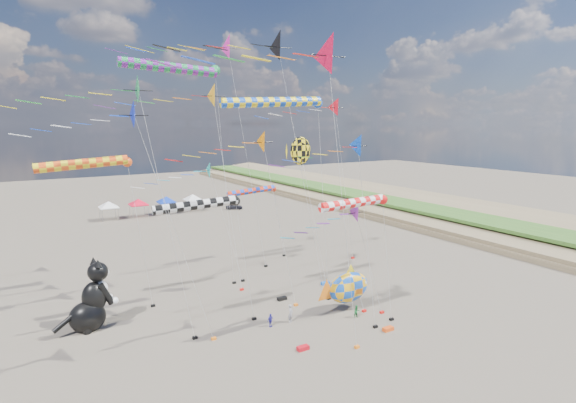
% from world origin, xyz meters
% --- Properties ---
extents(ground, '(260.00, 260.00, 0.00)m').
position_xyz_m(ground, '(0.00, 0.00, 0.00)').
color(ground, '#50473B').
rests_on(ground, ground).
extents(delta_kite_0, '(10.84, 2.00, 18.00)m').
position_xyz_m(delta_kite_0, '(-12.40, 9.87, 16.67)').
color(delta_kite_0, '#0D22B6').
rests_on(delta_kite_0, ground).
extents(delta_kite_1, '(16.71, 2.89, 24.39)m').
position_xyz_m(delta_kite_1, '(0.09, 13.37, 22.68)').
color(delta_kite_1, black).
rests_on(delta_kite_1, ground).
extents(delta_kite_2, '(15.25, 2.80, 25.54)m').
position_xyz_m(delta_kite_2, '(-0.12, 23.49, 23.87)').
color(delta_kite_2, '#F522A8').
rests_on(delta_kite_2, ground).
extents(delta_kite_3, '(10.26, 1.82, 12.91)m').
position_xyz_m(delta_kite_3, '(-4.05, 20.44, 11.61)').
color(delta_kite_3, '#1AB7AC').
rests_on(delta_kite_3, ground).
extents(delta_kite_4, '(12.23, 2.49, 20.25)m').
position_xyz_m(delta_kite_4, '(-4.32, 18.17, 18.71)').
color(delta_kite_4, '#F2A819').
rests_on(delta_kite_4, ground).
extents(delta_kite_5, '(9.64, 1.67, 10.27)m').
position_xyz_m(delta_kite_5, '(2.95, 6.79, 9.01)').
color(delta_kite_5, '#83218E').
rests_on(delta_kite_5, ground).
extents(delta_kite_6, '(11.46, 2.08, 19.67)m').
position_xyz_m(delta_kite_6, '(-13.13, 10.77, 18.28)').
color(delta_kite_6, '#167C3F').
rests_on(delta_kite_6, ground).
extents(delta_kite_7, '(13.25, 2.27, 19.41)m').
position_xyz_m(delta_kite_7, '(10.47, 20.74, 17.95)').
color(delta_kite_7, red).
rests_on(delta_kite_7, ground).
extents(delta_kite_8, '(14.62, 2.85, 22.05)m').
position_xyz_m(delta_kite_8, '(-3.46, 3.12, 20.38)').
color(delta_kite_8, red).
rests_on(delta_kite_8, ground).
extents(delta_kite_9, '(9.44, 1.91, 15.78)m').
position_xyz_m(delta_kite_9, '(1.45, 4.95, 14.45)').
color(delta_kite_9, blue).
rests_on(delta_kite_9, ground).
extents(delta_kite_10, '(11.34, 1.98, 16.00)m').
position_xyz_m(delta_kite_10, '(-3.26, 12.12, 14.65)').
color(delta_kite_10, orange).
rests_on(delta_kite_10, ground).
extents(windsock_0, '(7.65, 0.70, 8.98)m').
position_xyz_m(windsock_0, '(4.69, 26.06, 8.57)').
color(windsock_0, red).
rests_on(windsock_0, ground).
extents(windsock_1, '(10.40, 0.97, 21.83)m').
position_xyz_m(windsock_1, '(-6.04, 20.32, 21.28)').
color(windsock_1, '#198A41').
rests_on(windsock_1, ground).
extents(windsock_2, '(8.17, 0.76, 10.74)m').
position_xyz_m(windsock_2, '(-7.25, 11.45, 10.30)').
color(windsock_2, black).
rests_on(windsock_2, ground).
extents(windsock_3, '(8.61, 0.85, 13.64)m').
position_xyz_m(windsock_3, '(-14.02, 18.71, 13.16)').
color(windsock_3, '#F54D14').
rests_on(windsock_3, ground).
extents(windsock_4, '(7.73, 0.77, 10.88)m').
position_xyz_m(windsock_4, '(2.85, 5.30, 10.44)').
color(windsock_4, red).
rests_on(windsock_4, ground).
extents(windsock_5, '(10.56, 0.83, 18.54)m').
position_xyz_m(windsock_5, '(-0.33, 11.76, 18.05)').
color(windsock_5, blue).
rests_on(windsock_5, ground).
extents(angelfish_kite, '(3.74, 3.02, 15.21)m').
position_xyz_m(angelfish_kite, '(3.67, 14.75, 13.78)').
color(angelfish_kite, yellow).
rests_on(angelfish_kite, ground).
extents(cat_inflatable, '(4.65, 3.03, 5.78)m').
position_xyz_m(cat_inflatable, '(-14.84, 16.79, 2.89)').
color(cat_inflatable, black).
rests_on(cat_inflatable, ground).
extents(fish_inflatable, '(5.48, 1.96, 4.27)m').
position_xyz_m(fish_inflatable, '(5.10, 8.84, 2.16)').
color(fish_inflatable, blue).
rests_on(fish_inflatable, ground).
extents(person_adult, '(0.68, 0.65, 1.56)m').
position_xyz_m(person_adult, '(-0.51, 9.43, 0.78)').
color(person_adult, '#95949C').
rests_on(person_adult, ground).
extents(child_green, '(0.60, 0.50, 1.11)m').
position_xyz_m(child_green, '(4.81, 7.26, 0.55)').
color(child_green, '#207F37').
rests_on(child_green, ground).
extents(child_blue, '(0.71, 0.46, 1.12)m').
position_xyz_m(child_blue, '(-2.35, 9.58, 0.56)').
color(child_blue, '#2B27A2').
rests_on(child_blue, ground).
extents(kite_bag_0, '(0.90, 0.44, 0.30)m').
position_xyz_m(kite_bag_0, '(7.25, 15.14, 0.15)').
color(kite_bag_0, blue).
rests_on(kite_bag_0, ground).
extents(kite_bag_1, '(0.90, 0.44, 0.30)m').
position_xyz_m(kite_bag_1, '(1.32, 13.94, 0.15)').
color(kite_bag_1, black).
rests_on(kite_bag_1, ground).
extents(kite_bag_2, '(0.90, 0.44, 0.30)m').
position_xyz_m(kite_bag_2, '(-2.18, 4.98, 0.15)').
color(kite_bag_2, red).
rests_on(kite_bag_2, ground).
extents(kite_bag_3, '(0.90, 0.44, 0.30)m').
position_xyz_m(kite_bag_3, '(5.36, 4.02, 0.15)').
color(kite_bag_3, '#E24A13').
rests_on(kite_bag_3, ground).
extents(tent_row, '(19.20, 4.20, 3.80)m').
position_xyz_m(tent_row, '(1.50, 60.00, 3.15)').
color(tent_row, white).
rests_on(tent_row, ground).
extents(parked_car, '(3.48, 2.36, 1.10)m').
position_xyz_m(parked_car, '(16.56, 58.00, 0.55)').
color(parked_car, '#26262D').
rests_on(parked_car, ground).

